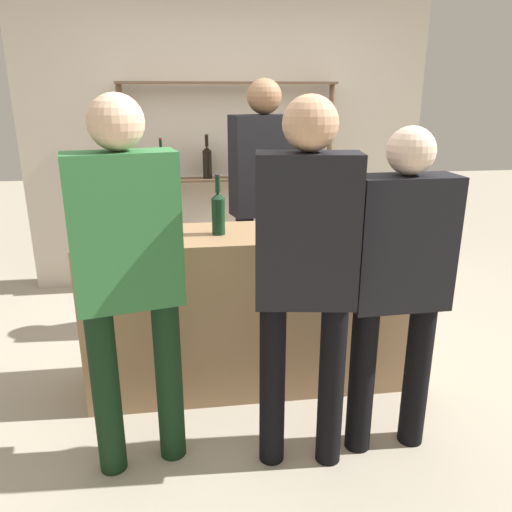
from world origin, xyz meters
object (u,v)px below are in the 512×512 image
object	(u,v)px
customer_right	(399,274)
ice_bucket	(338,209)
server_behind_counter	(264,188)
counter_bottle_5	(397,210)
customer_center	(306,264)
customer_left	(128,266)
cork_jar	(107,225)
counter_bottle_1	(164,216)
counter_bottle_3	(159,208)
wine_glass	(370,208)
counter_bottle_2	(124,217)
counter_bottle_0	(218,212)
counter_bottle_4	(362,203)

from	to	relation	value
customer_right	ice_bucket	bearing A→B (deg)	4.89
customer_right	server_behind_counter	xyz separation A→B (m)	(-0.41, 1.47, 0.14)
counter_bottle_5	customer_center	size ratio (longest dim) A/B	0.19
customer_left	customer_right	size ratio (longest dim) A/B	1.08
cork_jar	customer_center	bearing A→B (deg)	-36.94
cork_jar	counter_bottle_1	bearing A→B (deg)	-6.66
counter_bottle_3	ice_bucket	size ratio (longest dim) A/B	1.42
wine_glass	counter_bottle_2	bearing A→B (deg)	-175.16
counter_bottle_3	server_behind_counter	world-z (taller)	server_behind_counter
counter_bottle_0	counter_bottle_2	bearing A→B (deg)	-170.93
customer_center	customer_right	world-z (taller)	customer_center
counter_bottle_2	ice_bucket	xyz separation A→B (m)	(1.21, 0.14, -0.02)
customer_center	counter_bottle_3	bearing A→B (deg)	46.05
cork_jar	customer_center	distance (m)	1.16
customer_left	customer_center	xyz separation A→B (m)	(0.76, -0.09, 0.00)
counter_bottle_2	counter_bottle_3	xyz separation A→B (m)	(0.17, 0.23, -0.01)
ice_bucket	cork_jar	world-z (taller)	ice_bucket
wine_glass	counter_bottle_3	bearing A→B (deg)	174.57
counter_bottle_4	customer_center	xyz separation A→B (m)	(-0.55, -0.86, -0.07)
customer_center	customer_left	bearing A→B (deg)	91.87
counter_bottle_3	customer_right	world-z (taller)	customer_right
customer_left	customer_center	distance (m)	0.77
counter_bottle_3	customer_center	world-z (taller)	customer_center
counter_bottle_2	counter_bottle_4	xyz separation A→B (m)	(1.38, 0.22, -0.01)
counter_bottle_0	ice_bucket	bearing A→B (deg)	4.51
counter_bottle_2	counter_bottle_0	bearing A→B (deg)	9.07
cork_jar	server_behind_counter	bearing A→B (deg)	40.08
wine_glass	ice_bucket	size ratio (longest dim) A/B	0.67
ice_bucket	customer_center	distance (m)	0.86
wine_glass	customer_right	bearing A→B (deg)	-98.69
cork_jar	counter_bottle_2	bearing A→B (deg)	-32.68
counter_bottle_2	customer_center	distance (m)	1.05
counter_bottle_1	customer_left	distance (m)	0.59
counter_bottle_3	wine_glass	xyz separation A→B (m)	(1.23, -0.12, -0.02)
cork_jar	customer_left	world-z (taller)	customer_left
server_behind_counter	ice_bucket	bearing A→B (deg)	9.76
counter_bottle_1	ice_bucket	size ratio (longest dim) A/B	1.40
ice_bucket	counter_bottle_4	bearing A→B (deg)	26.29
counter_bottle_4	customer_center	size ratio (longest dim) A/B	0.19
counter_bottle_0	counter_bottle_5	distance (m)	1.01
counter_bottle_2	counter_bottle_3	bearing A→B (deg)	54.22
counter_bottle_3	customer_right	size ratio (longest dim) A/B	0.21
counter_bottle_1	customer_left	size ratio (longest dim) A/B	0.19
counter_bottle_3	counter_bottle_5	bearing A→B (deg)	-9.77
counter_bottle_5	customer_center	distance (m)	0.93
counter_bottle_2	customer_right	size ratio (longest dim) A/B	0.22
counter_bottle_1	customer_right	xyz separation A→B (m)	(1.08, -0.61, -0.17)
counter_bottle_3	cork_jar	bearing A→B (deg)	-147.19
counter_bottle_3	wine_glass	size ratio (longest dim) A/B	2.11
counter_bottle_4	customer_left	world-z (taller)	customer_left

